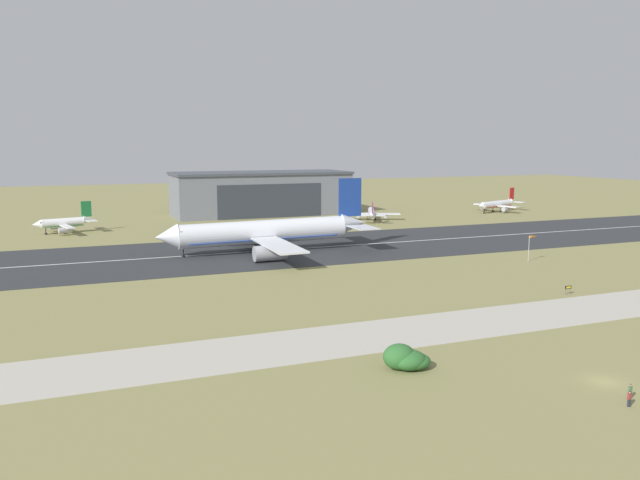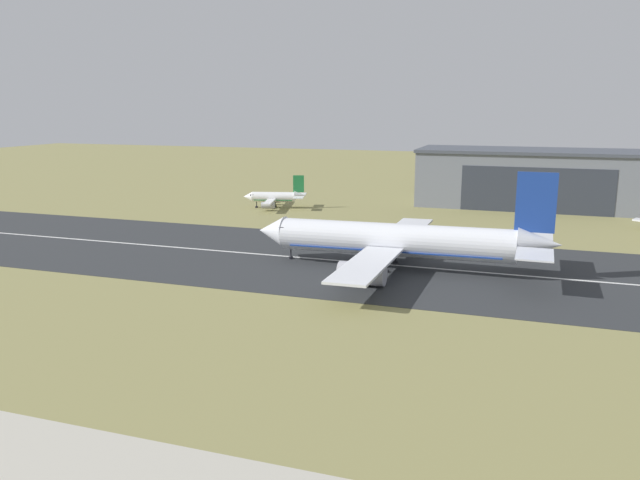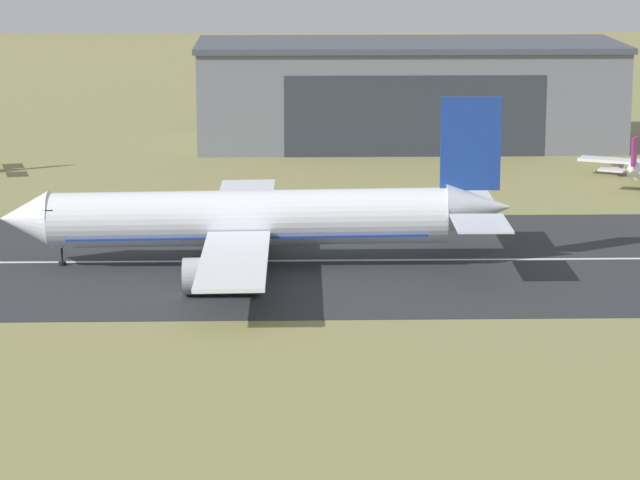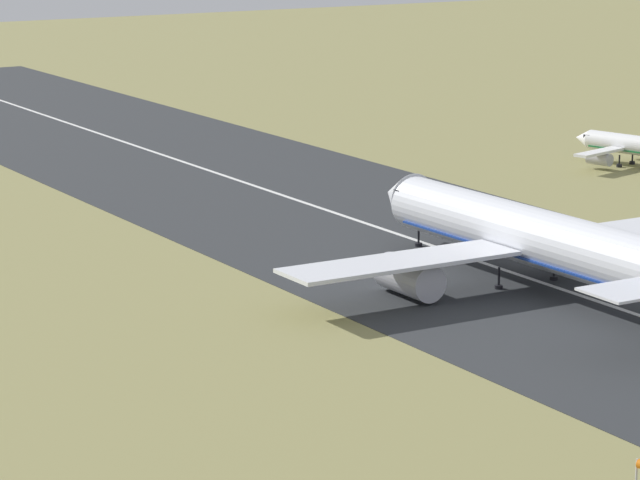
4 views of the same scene
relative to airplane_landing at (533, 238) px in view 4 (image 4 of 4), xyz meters
The scene contains 5 objects.
ground_plane 49.84m from the airplane_landing, 77.44° to the right, with size 697.44×697.44×0.00m, color olive.
runway_strip 12.03m from the airplane_landing, ahead, with size 457.44×48.29×0.06m, color #2B2D30.
runway_centreline 12.02m from the airplane_landing, ahead, with size 411.70×0.70×0.01m, color silver.
airplane_landing is the anchor object (origin of this frame).
airplane_parked_east 73.76m from the airplane_landing, 130.20° to the left, with size 19.10×22.08×9.53m.
Camera 4 is at (105.97, 2.61, 39.35)m, focal length 85.00 mm.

